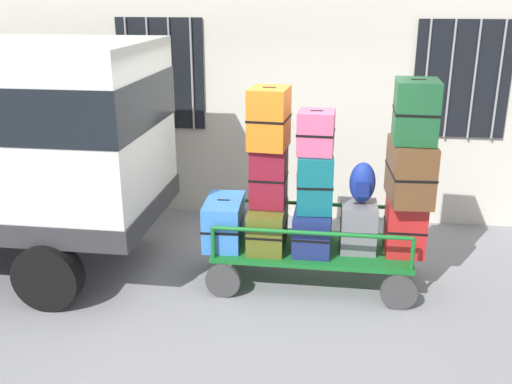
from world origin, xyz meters
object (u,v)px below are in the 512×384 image
suitcase_midleft_middle (269,177)px  backpack (362,183)px  suitcase_center_middle (314,181)px  suitcase_right_middle (410,171)px  suitcase_midleft_top (269,118)px  suitcase_midleft_bottom (268,226)px  suitcase_center_top (316,132)px  suitcase_left_bottom (224,221)px  luggage_cart (312,253)px  suitcase_right_bottom (405,225)px  suitcase_midright_bottom (358,227)px  suitcase_center_bottom (313,227)px  suitcase_right_top (416,111)px

suitcase_midleft_middle → backpack: size_ratio=1.47×
suitcase_center_middle → suitcase_right_middle: bearing=-2.2°
suitcase_midleft_top → suitcase_midleft_bottom: bearing=-90.0°
suitcase_midleft_top → backpack: (0.99, 0.01, -0.67)m
suitcase_center_top → suitcase_left_bottom: bearing=-177.9°
suitcase_midleft_top → suitcase_center_middle: 0.83m
luggage_cart → suitcase_right_bottom: suitcase_right_bottom is taller
suitcase_midright_bottom → suitcase_midleft_top: bearing=179.4°
luggage_cart → suitcase_left_bottom: bearing=-178.3°
suitcase_center_top → suitcase_midright_bottom: (0.49, -0.01, -1.02)m
suitcase_midleft_middle → suitcase_midleft_top: bearing=-90.0°
suitcase_right_middle → backpack: suitcase_right_middle is taller
suitcase_center_bottom → suitcase_midright_bottom: size_ratio=1.50×
suitcase_right_bottom → suitcase_right_top: bearing=-90.0°
suitcase_right_middle → suitcase_right_top: 0.62m
suitcase_midleft_bottom → suitcase_midleft_middle: (0.00, 0.05, 0.55)m
suitcase_center_top → suitcase_midright_bottom: size_ratio=0.85×
suitcase_right_middle → backpack: size_ratio=1.75×
suitcase_midleft_middle → suitcase_midleft_top: 0.64m
suitcase_midleft_bottom → backpack: size_ratio=1.66×
suitcase_midleft_middle → suitcase_midright_bottom: bearing=-1.0°
suitcase_midright_bottom → suitcase_right_top: suitcase_right_top is taller
suitcase_midleft_middle → suitcase_center_top: bearing=-1.0°
luggage_cart → suitcase_midleft_bottom: suitcase_midleft_bottom is taller
suitcase_midright_bottom → suitcase_right_middle: size_ratio=0.69×
suitcase_left_bottom → suitcase_midright_bottom: bearing=1.1°
suitcase_center_middle → suitcase_right_top: (0.98, -0.04, 0.79)m
suitcase_midleft_top → suitcase_right_bottom: (1.46, -0.00, -1.12)m
luggage_cart → suitcase_midright_bottom: bearing=-0.1°
luggage_cart → suitcase_center_middle: size_ratio=3.55×
suitcase_center_top → suitcase_right_middle: suitcase_center_top is taller
suitcase_left_bottom → suitcase_midleft_middle: 0.72m
suitcase_midright_bottom → suitcase_right_middle: suitcase_right_middle is taller
luggage_cart → suitcase_midright_bottom: (0.49, -0.00, 0.34)m
suitcase_midleft_bottom → backpack: backpack is taller
suitcase_left_bottom → suitcase_midright_bottom: (1.46, 0.03, 0.01)m
suitcase_midleft_bottom → suitcase_right_bottom: suitcase_right_bottom is taller
suitcase_midleft_top → suitcase_center_bottom: suitcase_midleft_top is taller
suitcase_left_bottom → suitcase_midleft_top: bearing=4.3°
suitcase_midleft_bottom → suitcase_right_middle: size_ratio=0.95×
suitcase_left_bottom → suitcase_midleft_top: suitcase_midleft_top is taller
suitcase_midright_bottom → backpack: 0.49m
suitcase_midleft_bottom → suitcase_center_top: (0.49, 0.05, 1.05)m
suitcase_midleft_bottom → suitcase_right_bottom: 1.47m
suitcase_midleft_middle → suitcase_midleft_bottom: bearing=-90.0°
suitcase_center_bottom → suitcase_left_bottom: bearing=-177.1°
suitcase_midleft_bottom → suitcase_midleft_top: suitcase_midleft_top is taller
suitcase_center_top → suitcase_center_bottom: bearing=90.0°
suitcase_center_middle → suitcase_midright_bottom: suitcase_center_middle is taller
luggage_cart → suitcase_left_bottom: size_ratio=2.98×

